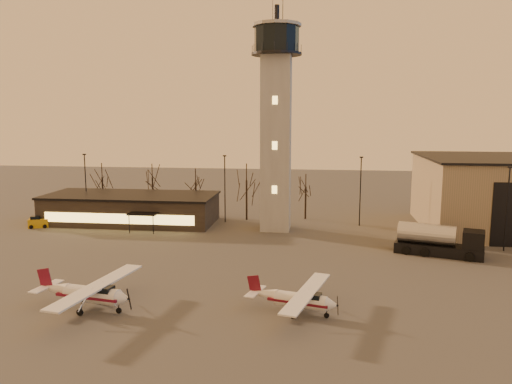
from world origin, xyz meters
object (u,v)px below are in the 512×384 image
terminal (131,208)px  cessna_rear (94,297)px  cessna_front (302,303)px  fuel_truck (438,243)px  control_tower (276,113)px  service_cart (38,223)px

terminal → cessna_rear: (9.65, -33.45, -1.05)m
terminal → cessna_rear: bearing=-73.9°
cessna_front → fuel_truck: bearing=67.0°
control_tower → terminal: control_tower is taller
terminal → cessna_rear: size_ratio=2.16×
terminal → cessna_rear: 34.83m
control_tower → service_cart: bearing=-174.9°
terminal → fuel_truck: (41.81, -12.68, -0.74)m
fuel_truck → service_cart: 54.42m
cessna_front → fuel_truck: 24.60m
service_cart → control_tower: bearing=-15.5°
cessna_front → service_cart: (-38.85, 27.17, -0.31)m
control_tower → terminal: bearing=174.9°
cessna_front → control_tower: bearing=113.7°
control_tower → service_cart: (-34.05, -3.02, -15.66)m
terminal → fuel_truck: size_ratio=2.52×
cessna_rear → service_cart: size_ratio=3.82×
control_tower → service_cart: size_ratio=10.62×
control_tower → cessna_rear: 37.07m
control_tower → cessna_rear: size_ratio=2.78×
cessna_front → fuel_truck: (15.02, 19.48, 0.45)m
cessna_rear → fuel_truck: size_ratio=1.17×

